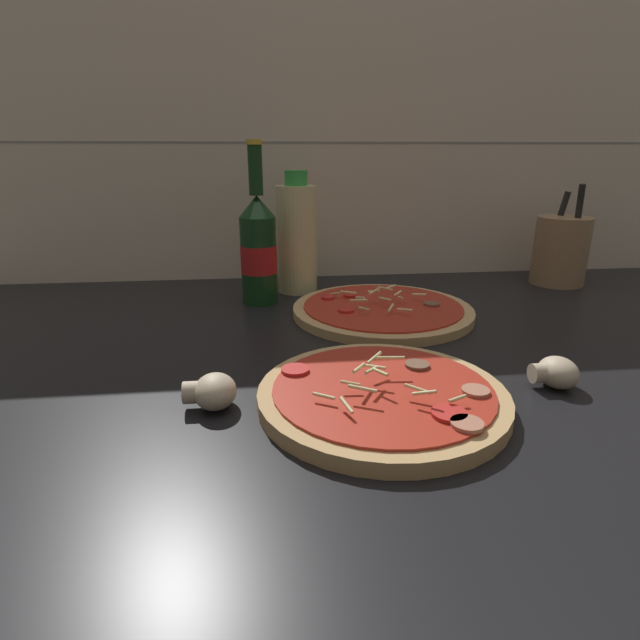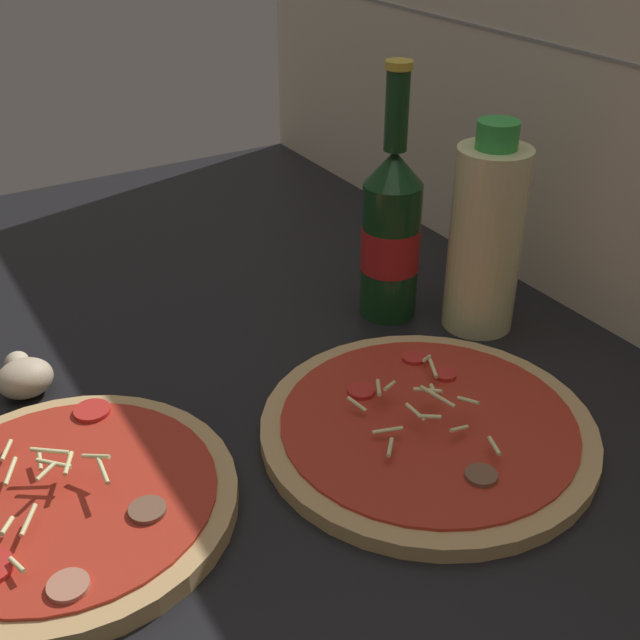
# 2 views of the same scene
# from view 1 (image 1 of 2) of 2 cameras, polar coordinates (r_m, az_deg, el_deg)

# --- Properties ---
(counter_slab) EXTENTS (1.60, 0.90, 0.03)m
(counter_slab) POSITION_cam_1_polar(r_m,az_deg,el_deg) (0.69, 11.27, -4.79)
(counter_slab) COLOR black
(counter_slab) RESTS_ON ground
(tile_backsplash) EXTENTS (1.60, 0.01, 0.60)m
(tile_backsplash) POSITION_cam_1_polar(r_m,az_deg,el_deg) (1.07, 4.78, 19.60)
(tile_backsplash) COLOR beige
(tile_backsplash) RESTS_ON ground
(pizza_near) EXTENTS (0.27, 0.27, 0.05)m
(pizza_near) POSITION_cam_1_polar(r_m,az_deg,el_deg) (0.55, 7.15, -8.54)
(pizza_near) COLOR tan
(pizza_near) RESTS_ON counter_slab
(pizza_far) EXTENTS (0.30, 0.30, 0.05)m
(pizza_far) POSITION_cam_1_polar(r_m,az_deg,el_deg) (0.83, 7.13, 1.13)
(pizza_far) COLOR tan
(pizza_far) RESTS_ON counter_slab
(beer_bottle) EXTENTS (0.06, 0.06, 0.28)m
(beer_bottle) POSITION_cam_1_polar(r_m,az_deg,el_deg) (0.88, -7.05, 8.18)
(beer_bottle) COLOR #143819
(beer_bottle) RESTS_ON counter_slab
(oil_bottle) EXTENTS (0.08, 0.08, 0.23)m
(oil_bottle) POSITION_cam_1_polar(r_m,az_deg,el_deg) (0.95, -2.65, 9.40)
(oil_bottle) COLOR beige
(oil_bottle) RESTS_ON counter_slab
(mushroom_left) EXTENTS (0.06, 0.05, 0.04)m
(mushroom_left) POSITION_cam_1_polar(r_m,az_deg,el_deg) (0.54, -12.19, -7.98)
(mushroom_left) COLOR beige
(mushroom_left) RESTS_ON counter_slab
(mushroom_right) EXTENTS (0.05, 0.05, 0.04)m
(mushroom_right) POSITION_cam_1_polar(r_m,az_deg,el_deg) (0.64, 25.35, -5.44)
(mushroom_right) COLOR beige
(mushroom_right) RESTS_ON counter_slab
(utensil_crock) EXTENTS (0.10, 0.10, 0.20)m
(utensil_crock) POSITION_cam_1_polar(r_m,az_deg,el_deg) (1.12, 25.80, 7.20)
(utensil_crock) COLOR #9E7A56
(utensil_crock) RESTS_ON counter_slab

